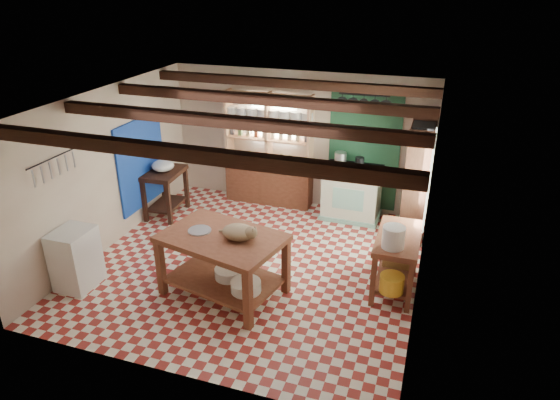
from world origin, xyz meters
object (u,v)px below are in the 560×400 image
(white_cabinet, at_px, (76,259))
(right_counter, at_px, (396,262))
(work_table, at_px, (223,265))
(prep_table, at_px, (166,193))
(cat, at_px, (239,232))
(stove, at_px, (352,192))

(white_cabinet, relative_size, right_counter, 0.75)
(work_table, xyz_separation_m, right_counter, (2.29, 0.90, -0.03))
(prep_table, xyz_separation_m, white_cabinet, (-0.02, -2.50, 0.01))
(work_table, bearing_deg, cat, 11.31)
(prep_table, distance_m, right_counter, 4.52)
(stove, distance_m, right_counter, 2.34)
(stove, bearing_deg, right_counter, -62.02)
(white_cabinet, xyz_separation_m, right_counter, (4.40, 1.40, -0.02))
(stove, height_order, cat, cat)
(work_table, distance_m, stove, 3.24)
(stove, bearing_deg, white_cabinet, -132.37)
(stove, relative_size, cat, 2.24)
(stove, distance_m, cat, 3.20)
(right_counter, height_order, cat, cat)
(white_cabinet, relative_size, cat, 1.95)
(right_counter, bearing_deg, white_cabinet, -162.41)
(prep_table, height_order, right_counter, prep_table)
(prep_table, height_order, cat, cat)
(work_table, distance_m, cat, 0.62)
(white_cabinet, distance_m, cat, 2.48)
(white_cabinet, xyz_separation_m, cat, (2.36, 0.49, 0.58))
(prep_table, distance_m, white_cabinet, 2.50)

